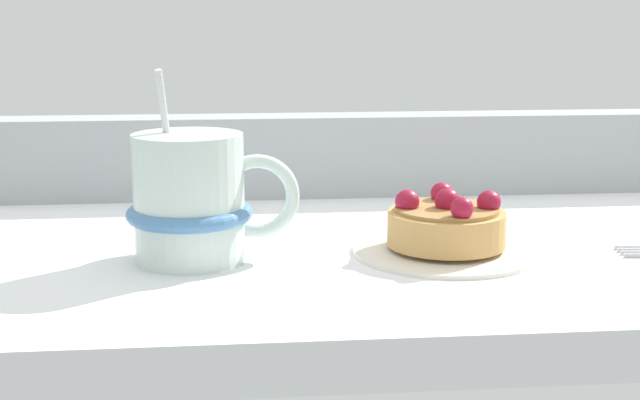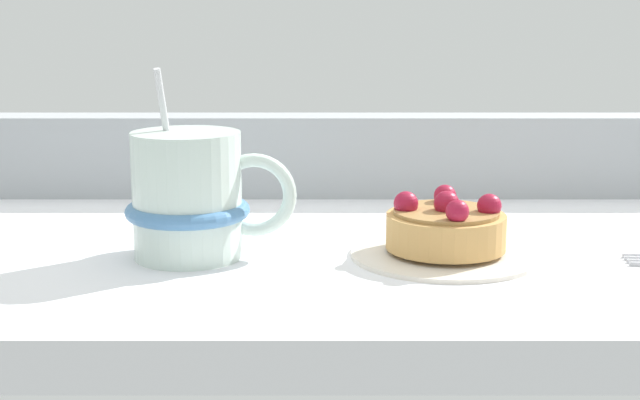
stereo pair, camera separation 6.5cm
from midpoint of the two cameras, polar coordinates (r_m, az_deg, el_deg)
The scene contains 5 objects.
ground_plane at distance 70.71cm, azimuth 0.95°, elevation -3.92°, with size 87.03×42.08×3.22cm, color white.
window_rail_back at distance 87.63cm, azimuth -0.43°, elevation 2.87°, with size 85.29×4.83×7.73cm, color #9EA3A8.
dessert_plate at distance 67.08cm, azimuth 5.21°, elevation -3.15°, with size 13.83×13.83×0.65cm.
raspberry_tart at distance 66.60cm, azimuth 5.24°, elevation -1.53°, with size 8.70×8.70×4.26cm.
coffee_mug at distance 65.24cm, azimuth -10.89°, elevation -0.00°, with size 12.41×9.01×13.75cm.
Camera 1 is at (-11.13, -67.38, 17.82)cm, focal length 50.67 mm.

